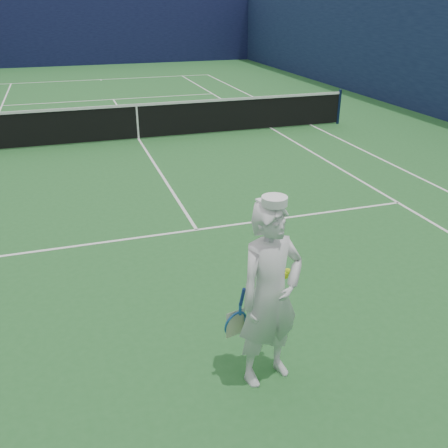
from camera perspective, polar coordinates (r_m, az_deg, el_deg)
name	(u,v)px	position (r m, az deg, el deg)	size (l,w,h in m)	color
ground	(139,139)	(14.65, -9.72, 9.51)	(80.00, 80.00, 0.00)	#246029
court_markings	(139,139)	(14.65, -9.72, 9.53)	(11.03, 23.83, 0.01)	white
windscreen_fence	(133,67)	(14.27, -10.31, 17.29)	(20.12, 36.12, 4.00)	#0F1338
tennis_net	(137,120)	(14.52, -9.87, 11.63)	(12.88, 0.09, 1.07)	#141E4C
tennis_player	(270,295)	(5.02, 5.29, -8.12)	(0.88, 0.64, 2.06)	silver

